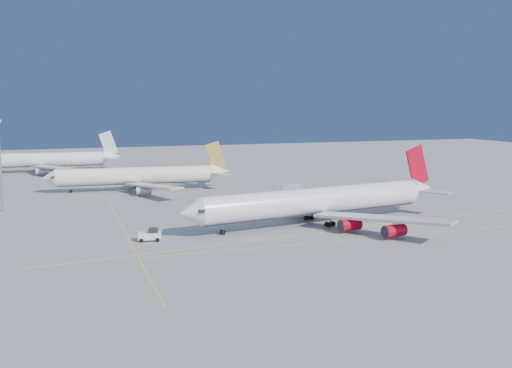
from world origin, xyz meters
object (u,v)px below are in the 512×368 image
object	(u,v)px
airliner_etihad	(140,176)
light_mast	(0,158)
airliner_virgin	(321,201)
pushback_tug	(150,235)
airliner_third	(44,160)

from	to	relation	value
airliner_etihad	light_mast	xyz separation A→B (m)	(-37.77, -24.67, 9.09)
airliner_virgin	pushback_tug	bearing A→B (deg)	176.98
pushback_tug	airliner_virgin	bearing A→B (deg)	18.42
airliner_virgin	light_mast	distance (m)	80.94
airliner_etihad	airliner_virgin	bearing A→B (deg)	-58.42
pushback_tug	light_mast	xyz separation A→B (m)	(-30.65, 43.52, 12.55)
airliner_virgin	airliner_etihad	xyz separation A→B (m)	(-32.53, 63.83, -0.49)
airliner_virgin	airliner_third	xyz separation A→B (m)	(-62.00, 125.02, -0.21)
airliner_third	light_mast	world-z (taller)	light_mast
airliner_etihad	airliner_third	size ratio (longest dim) A/B	0.96
pushback_tug	light_mast	world-z (taller)	light_mast
pushback_tug	light_mast	bearing A→B (deg)	137.31
airliner_virgin	airliner_third	distance (m)	139.55
airliner_etihad	light_mast	size ratio (longest dim) A/B	2.51
airliner_virgin	pushback_tug	size ratio (longest dim) A/B	14.09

